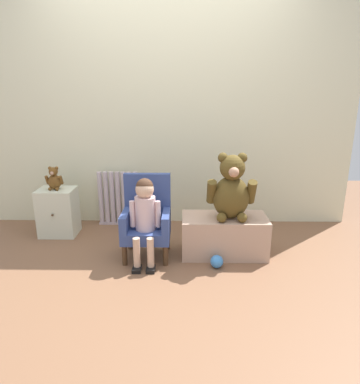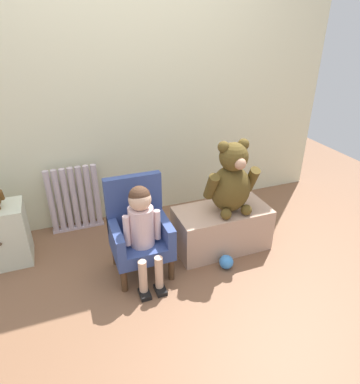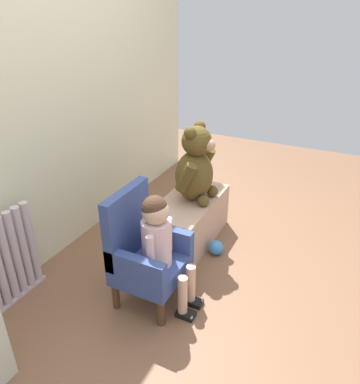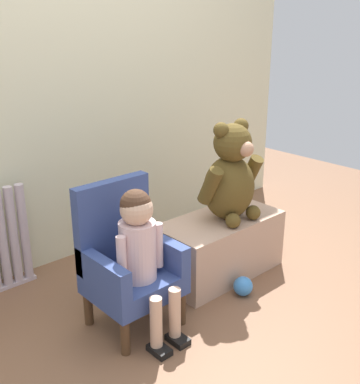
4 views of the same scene
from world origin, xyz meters
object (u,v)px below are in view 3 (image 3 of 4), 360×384
object	(u,v)px
low_bench	(189,220)
toy_ball	(216,248)
radiator	(7,260)
child_armchair	(144,252)
large_teddy_bear	(195,167)
child_figure	(160,237)

from	to	relation	value
low_bench	toy_ball	distance (m)	0.29
radiator	child_armchair	bearing A→B (deg)	-61.40
child_armchair	large_teddy_bear	distance (m)	0.76
toy_ball	radiator	bearing A→B (deg)	136.09
low_bench	large_teddy_bear	distance (m)	0.42
child_armchair	large_teddy_bear	xyz separation A→B (m)	(0.71, -0.01, 0.26)
large_teddy_bear	child_armchair	bearing A→B (deg)	179.59
child_figure	large_teddy_bear	bearing A→B (deg)	8.50
low_bench	toy_ball	xyz separation A→B (m)	(-0.08, -0.25, -0.12)
child_armchair	toy_ball	size ratio (longest dim) A/B	6.68
radiator	low_bench	world-z (taller)	radiator
radiator	large_teddy_bear	xyz separation A→B (m)	(1.09, -0.70, 0.30)
toy_ball	low_bench	bearing A→B (deg)	72.29
radiator	low_bench	size ratio (longest dim) A/B	0.79
radiator	child_figure	size ratio (longest dim) A/B	0.82
child_armchair	low_bench	bearing A→B (deg)	1.77
child_figure	toy_ball	bearing A→B (deg)	-11.81
child_figure	low_bench	world-z (taller)	child_figure
radiator	large_teddy_bear	world-z (taller)	large_teddy_bear
child_figure	low_bench	distance (m)	0.74
low_bench	large_teddy_bear	bearing A→B (deg)	-31.33
radiator	child_figure	xyz separation A→B (m)	(0.38, -0.81, 0.17)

